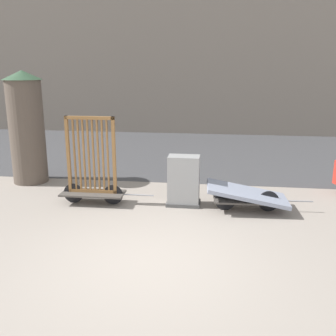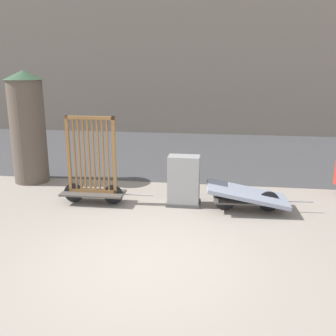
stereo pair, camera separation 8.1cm
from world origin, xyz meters
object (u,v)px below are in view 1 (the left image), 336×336
at_px(advertising_column, 27,127).
at_px(bike_cart_with_bedframe, 92,174).
at_px(bike_cart_with_mattress, 247,195).
at_px(utility_cabinet, 184,183).

bearing_deg(advertising_column, bike_cart_with_bedframe, -33.40).
height_order(bike_cart_with_mattress, utility_cabinet, utility_cabinet).
relative_size(bike_cart_with_bedframe, advertising_column, 0.72).
xyz_separation_m(bike_cart_with_mattress, utility_cabinet, (-1.42, 0.18, 0.18)).
relative_size(bike_cart_with_mattress, utility_cabinet, 2.01).
relative_size(bike_cart_with_bedframe, utility_cabinet, 1.87).
relative_size(bike_cart_with_bedframe, bike_cart_with_mattress, 0.93).
bearing_deg(bike_cart_with_bedframe, advertising_column, 146.12).
bearing_deg(utility_cabinet, bike_cart_with_mattress, -7.37).
bearing_deg(bike_cart_with_mattress, utility_cabinet, 169.69).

